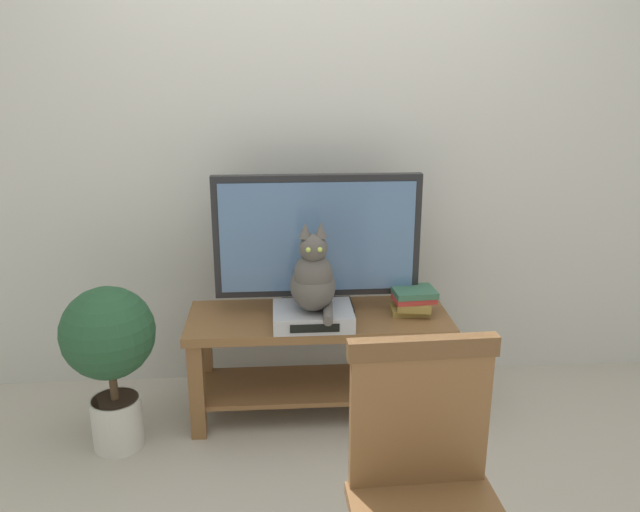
{
  "coord_description": "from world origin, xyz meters",
  "views": [
    {
      "loc": [
        -0.2,
        -2.26,
        1.74
      ],
      "look_at": [
        0.0,
        0.58,
        0.85
      ],
      "focal_mm": 35.85,
      "sensor_mm": 36.0,
      "label": 1
    }
  ],
  "objects_px": {
    "book_stack": "(413,301)",
    "potted_plant": "(109,347)",
    "tv_stand": "(319,345)",
    "tv": "(318,241)",
    "media_box": "(313,316)",
    "wooden_chair": "(427,486)",
    "cat": "(313,279)"
  },
  "relations": [
    {
      "from": "media_box",
      "to": "wooden_chair",
      "type": "bearing_deg",
      "value": -78.92
    },
    {
      "from": "tv_stand",
      "to": "wooden_chair",
      "type": "relative_size",
      "value": 1.3
    },
    {
      "from": "tv",
      "to": "book_stack",
      "type": "xyz_separation_m",
      "value": [
        0.46,
        -0.08,
        -0.29
      ]
    },
    {
      "from": "media_box",
      "to": "book_stack",
      "type": "relative_size",
      "value": 1.7
    },
    {
      "from": "tv_stand",
      "to": "cat",
      "type": "distance_m",
      "value": 0.41
    },
    {
      "from": "wooden_chair",
      "to": "cat",
      "type": "bearing_deg",
      "value": 101.17
    },
    {
      "from": "wooden_chair",
      "to": "potted_plant",
      "type": "distance_m",
      "value": 1.63
    },
    {
      "from": "potted_plant",
      "to": "cat",
      "type": "bearing_deg",
      "value": 7.54
    },
    {
      "from": "cat",
      "to": "wooden_chair",
      "type": "bearing_deg",
      "value": -78.83
    },
    {
      "from": "media_box",
      "to": "potted_plant",
      "type": "relative_size",
      "value": 0.48
    },
    {
      "from": "book_stack",
      "to": "tv_stand",
      "type": "bearing_deg",
      "value": 179.04
    },
    {
      "from": "book_stack",
      "to": "cat",
      "type": "bearing_deg",
      "value": -167.87
    },
    {
      "from": "cat",
      "to": "potted_plant",
      "type": "distance_m",
      "value": 0.96
    },
    {
      "from": "tv",
      "to": "book_stack",
      "type": "relative_size",
      "value": 4.54
    },
    {
      "from": "media_box",
      "to": "book_stack",
      "type": "xyz_separation_m",
      "value": [
        0.5,
        0.09,
        0.03
      ]
    },
    {
      "from": "book_stack",
      "to": "potted_plant",
      "type": "xyz_separation_m",
      "value": [
        -1.42,
        -0.23,
        -0.1
      ]
    },
    {
      "from": "tv",
      "to": "media_box",
      "type": "xyz_separation_m",
      "value": [
        -0.04,
        -0.17,
        -0.32
      ]
    },
    {
      "from": "tv",
      "to": "potted_plant",
      "type": "distance_m",
      "value": 1.08
    },
    {
      "from": "cat",
      "to": "media_box",
      "type": "bearing_deg",
      "value": 94.04
    },
    {
      "from": "tv",
      "to": "potted_plant",
      "type": "relative_size",
      "value": 1.28
    },
    {
      "from": "tv_stand",
      "to": "tv",
      "type": "xyz_separation_m",
      "value": [
        0.0,
        0.08,
        0.52
      ]
    },
    {
      "from": "book_stack",
      "to": "potted_plant",
      "type": "height_order",
      "value": "potted_plant"
    },
    {
      "from": "tv_stand",
      "to": "media_box",
      "type": "relative_size",
      "value": 3.4
    },
    {
      "from": "tv_stand",
      "to": "cat",
      "type": "bearing_deg",
      "value": -107.44
    },
    {
      "from": "media_box",
      "to": "wooden_chair",
      "type": "distance_m",
      "value": 1.3
    },
    {
      "from": "tv_stand",
      "to": "potted_plant",
      "type": "distance_m",
      "value": 0.99
    },
    {
      "from": "potted_plant",
      "to": "tv",
      "type": "bearing_deg",
      "value": 18.15
    },
    {
      "from": "tv",
      "to": "tv_stand",
      "type": "bearing_deg",
      "value": -90.02
    },
    {
      "from": "media_box",
      "to": "book_stack",
      "type": "height_order",
      "value": "book_stack"
    },
    {
      "from": "potted_plant",
      "to": "tv_stand",
      "type": "bearing_deg",
      "value": 13.89
    },
    {
      "from": "potted_plant",
      "to": "book_stack",
      "type": "bearing_deg",
      "value": 9.16
    },
    {
      "from": "cat",
      "to": "potted_plant",
      "type": "xyz_separation_m",
      "value": [
        -0.92,
        -0.12,
        -0.26
      ]
    }
  ]
}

